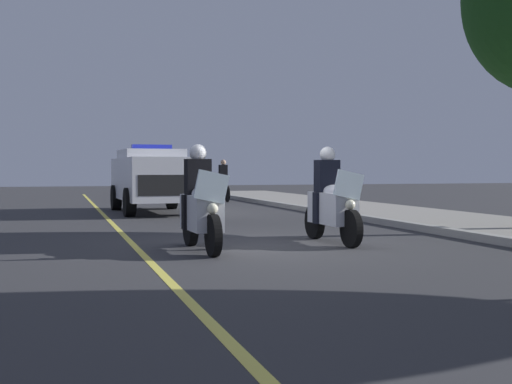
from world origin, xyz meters
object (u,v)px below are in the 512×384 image
(police_motorcycle_lead_left, at_px, (201,207))
(police_suv, at_px, (152,177))
(cyclist_background, at_px, (223,181))
(police_motorcycle_lead_right, at_px, (332,204))

(police_motorcycle_lead_left, distance_m, police_suv, 9.45)
(police_suv, bearing_deg, cyclist_background, 147.66)
(police_motorcycle_lead_right, bearing_deg, police_motorcycle_lead_left, -80.41)
(police_motorcycle_lead_left, relative_size, police_suv, 0.43)
(police_suv, relative_size, cyclist_background, 2.82)
(police_suv, bearing_deg, police_motorcycle_lead_right, 12.12)
(cyclist_background, bearing_deg, police_suv, -32.34)
(cyclist_background, bearing_deg, police_motorcycle_lead_right, -6.62)
(police_motorcycle_lead_left, bearing_deg, cyclist_background, 164.63)
(police_motorcycle_lead_left, height_order, police_suv, police_suv)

